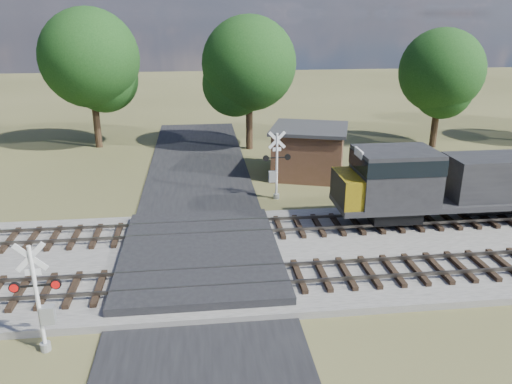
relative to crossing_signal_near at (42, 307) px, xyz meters
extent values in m
plane|color=#434324|center=(5.11, 5.23, -1.64)|extent=(160.00, 160.00, 0.00)
cube|color=gray|center=(15.11, 5.73, -1.49)|extent=(140.00, 10.00, 0.30)
cube|color=black|center=(5.11, 5.23, -1.60)|extent=(7.00, 60.00, 0.08)
cube|color=#262628|center=(5.11, 5.73, -1.33)|extent=(7.00, 9.00, 0.62)
cube|color=black|center=(7.11, 3.23, -1.25)|extent=(44.00, 2.60, 0.18)
cube|color=#504B45|center=(15.11, 2.51, -1.09)|extent=(140.00, 0.08, 0.15)
cube|color=#504B45|center=(15.11, 3.95, -1.09)|extent=(140.00, 0.08, 0.15)
cube|color=black|center=(7.11, 8.23, -1.25)|extent=(44.00, 2.60, 0.18)
cube|color=#504B45|center=(15.11, 7.51, -1.09)|extent=(140.00, 0.08, 0.15)
cube|color=#504B45|center=(15.11, 8.95, -1.09)|extent=(140.00, 0.08, 0.15)
cylinder|color=silver|center=(-0.08, 0.00, 0.27)|extent=(0.13, 0.13, 3.84)
cylinder|color=#95989A|center=(-0.08, 0.00, -1.50)|extent=(0.35, 0.35, 0.29)
cube|color=silver|center=(-0.08, 0.00, 1.81)|extent=(1.00, 0.09, 1.00)
cube|color=silver|center=(-0.08, 0.00, 1.81)|extent=(1.00, 0.09, 1.00)
cube|color=silver|center=(-0.08, 0.00, 1.28)|extent=(0.48, 0.05, 0.21)
cube|color=black|center=(-0.08, 0.00, 0.80)|extent=(1.54, 0.14, 0.06)
cylinder|color=red|center=(-0.70, -0.04, 0.80)|extent=(0.35, 0.11, 0.35)
cylinder|color=red|center=(0.54, 0.03, 0.80)|extent=(0.35, 0.11, 0.35)
cube|color=#95989A|center=(0.16, 0.01, -0.30)|extent=(0.45, 0.31, 0.62)
cylinder|color=silver|center=(9.76, 13.37, 0.37)|extent=(0.14, 0.14, 4.03)
cylinder|color=#95989A|center=(9.76, 13.37, -1.49)|extent=(0.36, 0.36, 0.30)
cube|color=silver|center=(9.76, 13.37, 1.99)|extent=(1.06, 0.12, 1.06)
cube|color=silver|center=(9.76, 13.37, 1.99)|extent=(1.06, 0.12, 1.06)
cube|color=silver|center=(9.76, 13.37, 1.43)|extent=(0.51, 0.07, 0.22)
cube|color=black|center=(9.76, 13.37, 0.93)|extent=(1.61, 0.19, 0.06)
cylinder|color=red|center=(10.41, 13.43, 0.93)|extent=(0.37, 0.13, 0.36)
cylinder|color=red|center=(9.10, 13.32, 0.93)|extent=(0.37, 0.13, 0.36)
cube|color=#95989A|center=(9.50, 13.35, -0.23)|extent=(0.48, 0.34, 0.66)
cube|color=#472F1E|center=(12.67, 17.75, -0.06)|extent=(5.69, 5.69, 3.17)
cube|color=#2D2D30|center=(12.67, 17.75, 1.63)|extent=(6.26, 6.26, 0.23)
cylinder|color=black|center=(-3.08, 27.34, 1.14)|extent=(0.56, 0.56, 5.57)
sphere|color=#123310|center=(-3.08, 27.34, 5.59)|extent=(7.79, 7.79, 7.79)
cylinder|color=black|center=(9.38, 25.35, 1.00)|extent=(0.56, 0.56, 5.28)
sphere|color=#123310|center=(9.38, 25.35, 5.22)|extent=(7.40, 7.40, 7.40)
cylinder|color=black|center=(24.72, 24.19, 0.75)|extent=(0.56, 0.56, 4.79)
sphere|color=#123310|center=(24.72, 24.19, 4.59)|extent=(6.71, 6.71, 6.71)
camera|label=1|loc=(5.24, -14.55, 8.90)|focal=35.00mm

